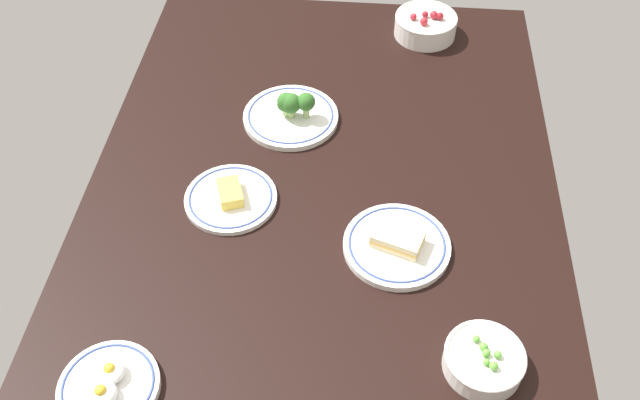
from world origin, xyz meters
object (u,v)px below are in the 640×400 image
bowl_berries (426,25)px  plate_eggs (108,386)px  bowl_peas (484,360)px  plate_broccoli (291,113)px  plate_sandwich (397,244)px  plate_cheese (231,198)px

bowl_berries → plate_eggs: bowl_berries is taller
bowl_peas → plate_broccoli: bearing=33.3°
plate_sandwich → bowl_berries: bearing=-5.0°
bowl_berries → bowl_peas: bearing=-175.0°
bowl_berries → plate_sandwich: bearing=175.0°
plate_broccoli → plate_cheese: (-27.29, 9.90, -1.13)cm
plate_cheese → plate_sandwich: 36.83cm
bowl_peas → plate_eggs: 64.82cm
plate_broccoli → bowl_peas: 74.59cm
plate_eggs → plate_sandwich: (35.36, -48.68, -0.09)cm
plate_broccoli → plate_sandwich: size_ratio=1.05×
plate_cheese → plate_sandwich: bearing=-105.3°
plate_cheese → plate_sandwich: plate_sandwich is taller
plate_broccoli → bowl_peas: (-62.33, -40.97, 0.34)cm
plate_broccoli → plate_sandwich: 45.02cm
bowl_berries → plate_cheese: bowl_berries is taller
bowl_berries → plate_cheese: size_ratio=0.84×
bowl_berries → plate_cheese: 77.63cm
bowl_berries → plate_cheese: bearing=147.2°
plate_broccoli → plate_cheese: bearing=160.1°
bowl_berries → plate_eggs: (-110.33, 55.17, -1.76)cm
bowl_peas → plate_cheese: bowl_peas is taller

